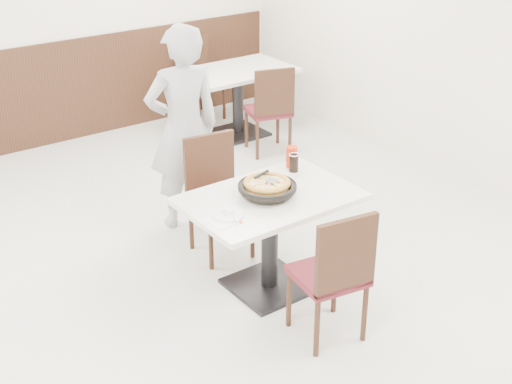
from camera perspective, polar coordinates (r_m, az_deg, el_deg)
floor at (r=5.28m, az=-3.23°, el=-7.91°), size 7.00×7.00×0.00m
wall_back at (r=7.73m, az=-18.25°, el=13.21°), size 6.00×0.04×2.80m
wall_right at (r=6.68m, az=18.96°, el=11.26°), size 0.04×7.00×2.80m
wainscot_back at (r=7.93m, az=-17.36°, el=7.21°), size 5.90×0.03×1.10m
main_table at (r=5.12m, az=1.10°, el=-4.09°), size 1.27×0.90×0.75m
chair_near at (r=4.62m, az=5.77°, el=-6.39°), size 0.48×0.48×0.95m
chair_far at (r=5.51m, az=-2.83°, el=-0.60°), size 0.47×0.47×0.95m
trivet at (r=4.92m, az=1.19°, el=-0.20°), size 0.11×0.11×0.04m
pizza_pan at (r=4.92m, az=0.91°, el=0.12°), size 0.41×0.41×0.01m
pizza at (r=4.96m, az=0.88°, el=0.56°), size 0.34×0.34×0.02m
pizza_server at (r=4.95m, az=1.27°, el=0.95°), size 0.08×0.10×0.00m
napkin at (r=4.61m, az=-2.60°, el=-2.35°), size 0.19×0.19×0.00m
side_plate at (r=4.66m, az=-2.23°, el=-1.89°), size 0.21×0.21×0.01m
fork at (r=4.63m, az=-1.67°, el=-1.97°), size 0.06×0.15×0.00m
cola_glass at (r=5.30m, az=3.04°, el=2.31°), size 0.07×0.07×0.13m
red_cup at (r=5.37m, az=2.88°, el=2.83°), size 0.09×0.09×0.16m
diner_person at (r=5.86m, az=-5.83°, el=5.09°), size 0.70×0.53×1.72m
bg_table_right at (r=7.98m, az=-1.46°, el=7.19°), size 1.24×0.85×0.75m
bg_chair_right_near at (r=7.47m, az=0.97°, el=6.68°), size 0.53×0.53×0.95m
bg_chair_right_far at (r=8.48m, az=-4.33°, el=8.96°), size 0.43×0.43×0.95m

